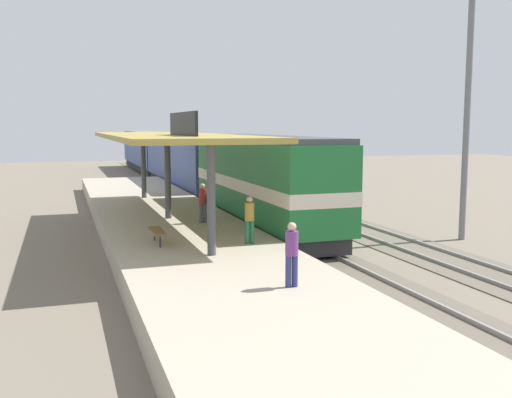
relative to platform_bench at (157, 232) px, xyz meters
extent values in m
plane|color=#706656|center=(8.00, 5.65, -1.34)|extent=(120.00, 120.00, 0.00)
cube|color=#5F5649|center=(6.00, 5.65, -1.32)|extent=(3.20, 110.00, 0.04)
cube|color=gray|center=(5.28, 5.65, -1.26)|extent=(0.10, 110.00, 0.16)
cube|color=gray|center=(6.72, 5.65, -1.26)|extent=(0.10, 110.00, 0.16)
cube|color=#5F5649|center=(10.60, 5.65, -1.32)|extent=(3.20, 110.00, 0.04)
cube|color=gray|center=(9.88, 5.65, -1.26)|extent=(0.10, 110.00, 0.16)
cube|color=gray|center=(11.32, 5.65, -1.26)|extent=(0.10, 110.00, 0.16)
cube|color=#A89E89|center=(1.40, 5.65, -0.89)|extent=(6.00, 44.00, 0.90)
cylinder|color=#47474C|center=(1.40, -2.35, 1.36)|extent=(0.28, 0.28, 3.60)
cylinder|color=#47474C|center=(1.40, 5.65, 1.36)|extent=(0.28, 0.28, 3.60)
cylinder|color=#47474C|center=(1.40, 13.65, 1.36)|extent=(0.28, 0.28, 3.60)
cube|color=#A38E3D|center=(1.40, 5.65, 3.26)|extent=(5.20, 18.00, 0.20)
cube|color=black|center=(1.40, 2.05, 3.81)|extent=(0.12, 4.80, 0.90)
cylinder|color=#333338|center=(0.00, -0.65, -0.23)|extent=(0.07, 0.07, 0.42)
cylinder|color=#333338|center=(0.00, 0.65, -0.23)|extent=(0.07, 0.07, 0.42)
cube|color=brown|center=(0.00, 0.00, 0.02)|extent=(0.44, 1.70, 0.08)
cube|color=#28282D|center=(6.00, 5.91, -0.83)|extent=(2.60, 13.60, 0.70)
cube|color=#1E6B33|center=(6.00, 5.91, 1.27)|extent=(2.90, 14.40, 3.50)
cube|color=#424247|center=(6.00, 5.91, 3.14)|extent=(2.78, 14.11, 0.24)
cube|color=beige|center=(6.00, 5.91, 1.00)|extent=(2.93, 14.43, 0.56)
cube|color=#28282D|center=(6.00, 23.91, -0.83)|extent=(2.60, 19.20, 0.70)
cube|color=#384C84|center=(6.00, 23.91, 1.17)|extent=(2.90, 20.00, 3.30)
cube|color=slate|center=(6.00, 23.91, 2.94)|extent=(2.78, 19.60, 0.24)
cube|color=#28282D|center=(6.00, 44.71, -0.83)|extent=(2.60, 19.20, 0.70)
cube|color=#384C84|center=(6.00, 44.71, 1.17)|extent=(2.90, 20.00, 3.30)
cube|color=slate|center=(6.00, 44.71, 2.94)|extent=(2.78, 19.60, 0.24)
cylinder|color=slate|center=(13.80, 1.02, 4.16)|extent=(0.28, 0.28, 11.00)
cylinder|color=#23603D|center=(3.03, -1.03, -0.02)|extent=(0.16, 0.16, 0.84)
cylinder|color=#23603D|center=(3.21, -1.03, -0.02)|extent=(0.16, 0.16, 0.84)
cylinder|color=olive|center=(3.12, -1.03, 0.72)|extent=(0.34, 0.34, 0.64)
sphere|color=tan|center=(3.12, -1.03, 1.15)|extent=(0.23, 0.23, 0.23)
cylinder|color=#4C4C51|center=(2.50, 3.91, -0.02)|extent=(0.16, 0.16, 0.84)
cylinder|color=#4C4C51|center=(2.68, 3.91, -0.02)|extent=(0.16, 0.16, 0.84)
cylinder|color=maroon|center=(2.59, 3.91, 0.72)|extent=(0.34, 0.34, 0.64)
sphere|color=tan|center=(2.59, 3.91, 1.15)|extent=(0.23, 0.23, 0.23)
cylinder|color=navy|center=(2.36, -6.68, -0.02)|extent=(0.16, 0.16, 0.84)
cylinder|color=navy|center=(2.54, -6.68, -0.02)|extent=(0.16, 0.16, 0.84)
cylinder|color=#663375|center=(2.45, -6.68, 0.72)|extent=(0.34, 0.34, 0.64)
sphere|color=tan|center=(2.45, -6.68, 1.15)|extent=(0.23, 0.23, 0.23)
camera|label=1|loc=(-3.15, -20.43, 3.75)|focal=40.89mm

